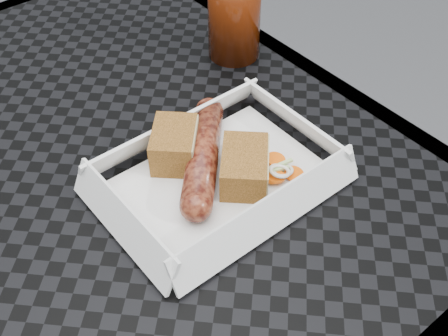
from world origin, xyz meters
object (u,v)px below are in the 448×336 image
Objects in this scene: food_tray at (218,181)px; bratwurst at (203,155)px; patio_table at (50,227)px; drink_glass at (234,4)px.

bratwurst is at bearing 88.47° from food_tray.
patio_table is 3.64× the size of food_tray.
patio_table is 5.19× the size of drink_glass.
food_tray is 1.43× the size of drink_glass.
bratwurst is at bearing -138.16° from drink_glass.
drink_glass is at bearing 41.84° from bratwurst.
patio_table is at bearing 148.02° from bratwurst.
patio_table is 5.65× the size of bratwurst.
bratwurst is (0.16, -0.10, 0.10)m from patio_table.
food_tray is at bearing -133.64° from drink_glass.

